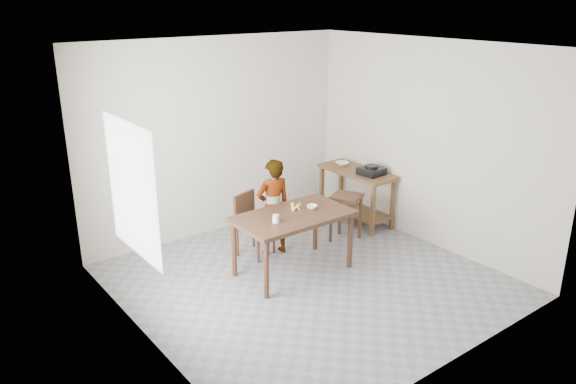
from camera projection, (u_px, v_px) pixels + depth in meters
floor at (308, 282)px, 6.65m from camera, size 4.00×4.00×0.04m
ceiling at (312, 44)px, 5.74m from camera, size 4.00×4.00×0.04m
wall_back at (216, 137)px, 7.71m from camera, size 4.00×0.04×2.70m
wall_front at (464, 229)px, 4.69m from camera, size 4.00×0.04×2.70m
wall_left at (137, 212)px, 5.04m from camera, size 0.04×4.00×2.70m
wall_right at (429, 144)px, 7.36m from camera, size 0.04×4.00×2.70m
window_pane at (132, 190)px, 5.17m from camera, size 0.02×1.10×1.30m
dining_table at (293, 243)px, 6.75m from camera, size 1.40×0.80×0.75m
prep_counter at (356, 196)px, 8.25m from camera, size 0.50×1.20×0.80m
child at (273, 207)px, 7.15m from camera, size 0.51×0.37×1.27m
dining_chair at (256, 225)px, 7.19m from camera, size 0.50×0.50×0.81m
stool at (346, 218)px, 7.64m from camera, size 0.49×0.49×0.65m
glass_tumbler at (276, 219)px, 6.36m from camera, size 0.10×0.10×0.09m
small_bowl at (312, 207)px, 6.79m from camera, size 0.17×0.17×0.04m
banana at (296, 207)px, 6.77m from camera, size 0.19×0.16×0.06m
serving_bowl at (342, 164)px, 8.34m from camera, size 0.24×0.24×0.05m
gas_burner at (371, 171)px, 7.90m from camera, size 0.33×0.33×0.10m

